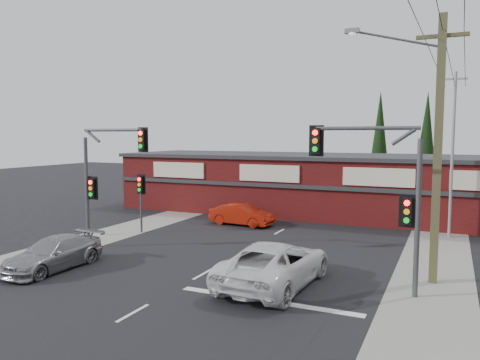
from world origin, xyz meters
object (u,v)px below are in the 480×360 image
at_px(white_suv, 275,264).
at_px(shop_building, 301,183).
at_px(silver_suv, 53,254).
at_px(red_sedan, 242,215).
at_px(utility_pole, 434,141).

xyz_separation_m(white_suv, shop_building, (-4.10, 16.76, 1.31)).
relative_size(silver_suv, shop_building, 0.17).
distance_m(silver_suv, red_sedan, 12.50).
height_order(silver_suv, red_sedan, red_sedan).
bearing_deg(red_sedan, silver_suv, 169.98).
bearing_deg(white_suv, red_sedan, -56.60).
bearing_deg(utility_pole, shop_building, 123.76).
xyz_separation_m(red_sedan, utility_pole, (11.20, -7.44, 4.73)).
distance_m(white_suv, utility_pole, 7.49).
relative_size(white_suv, utility_pole, 0.59).
xyz_separation_m(white_suv, red_sedan, (-5.94, 10.20, -0.16)).
height_order(silver_suv, shop_building, shop_building).
height_order(red_sedan, utility_pole, utility_pole).
height_order(shop_building, utility_pole, utility_pole).
bearing_deg(white_suv, silver_suv, 14.71).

